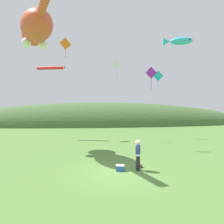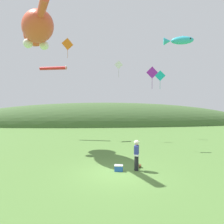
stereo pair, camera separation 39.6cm
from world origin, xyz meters
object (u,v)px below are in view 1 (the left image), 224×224
at_px(kite_diamond_orange, 65,44).
at_px(festival_attendant, 138,154).
at_px(kite_spool, 141,166).
at_px(kite_giant_cat, 36,29).
at_px(kite_diamond_teal, 158,76).
at_px(kite_diamond_violet, 151,73).
at_px(kite_tube_streamer, 51,68).
at_px(picnic_cooler, 120,168).
at_px(kite_fish_windsock, 178,41).
at_px(kite_diamond_white, 117,65).

bearing_deg(kite_diamond_orange, festival_attendant, -64.33).
distance_m(festival_attendant, kite_spool, 1.04).
bearing_deg(kite_giant_cat, kite_diamond_teal, 26.65).
relative_size(kite_diamond_orange, kite_diamond_violet, 1.18).
distance_m(kite_tube_streamer, kite_diamond_teal, 12.29).
bearing_deg(picnic_cooler, kite_giant_cat, 139.00).
bearing_deg(kite_diamond_violet, kite_diamond_orange, 142.86).
bearing_deg(festival_attendant, kite_diamond_orange, 115.67).
bearing_deg(kite_fish_windsock, kite_diamond_white, 123.85).
height_order(kite_spool, kite_giant_cat, kite_giant_cat).
distance_m(kite_tube_streamer, kite_diamond_violet, 11.67).
bearing_deg(festival_attendant, kite_tube_streamer, 121.56).
bearing_deg(kite_giant_cat, kite_fish_windsock, -5.58).
distance_m(kite_diamond_orange, kite_diamond_teal, 11.22).
height_order(picnic_cooler, kite_diamond_orange, kite_diamond_orange).
relative_size(kite_fish_windsock, kite_diamond_violet, 1.23).
xyz_separation_m(festival_attendant, kite_diamond_teal, (4.91, 11.34, 6.18)).
bearing_deg(picnic_cooler, festival_attendant, 0.13).
height_order(kite_diamond_teal, kite_diamond_violet, kite_diamond_teal).
xyz_separation_m(kite_fish_windsock, kite_diamond_violet, (-1.71, 1.52, -2.32)).
xyz_separation_m(festival_attendant, kite_tube_streamer, (-7.33, 11.94, 7.01)).
distance_m(kite_spool, kite_giant_cat, 13.18).
height_order(kite_spool, kite_diamond_orange, kite_diamond_orange).
relative_size(kite_spool, kite_tube_streamer, 0.07).
relative_size(picnic_cooler, kite_tube_streamer, 0.17).
xyz_separation_m(picnic_cooler, kite_diamond_white, (1.04, 10.39, 7.95)).
bearing_deg(kite_tube_streamer, kite_diamond_white, -11.96).
bearing_deg(kite_diamond_white, kite_giant_cat, -144.49).
height_order(festival_attendant, kite_diamond_violet, kite_diamond_violet).
distance_m(picnic_cooler, kite_diamond_orange, 16.54).
bearing_deg(kite_diamond_orange, kite_fish_windsock, -37.94).
distance_m(festival_attendant, kite_diamond_white, 12.62).
bearing_deg(kite_diamond_orange, kite_diamond_violet, -37.14).
distance_m(kite_tube_streamer, kite_diamond_orange, 3.18).
bearing_deg(kite_tube_streamer, festival_attendant, -58.44).
relative_size(picnic_cooler, kite_diamond_orange, 0.23).
distance_m(picnic_cooler, kite_tube_streamer, 15.58).
distance_m(kite_giant_cat, kite_tube_streamer, 6.92).
height_order(kite_diamond_white, kite_diamond_violet, kite_diamond_white).
height_order(kite_tube_streamer, kite_diamond_white, kite_diamond_white).
bearing_deg(picnic_cooler, kite_spool, 20.79).
distance_m(kite_spool, kite_fish_windsock, 10.29).
height_order(picnic_cooler, kite_giant_cat, kite_giant_cat).
height_order(kite_giant_cat, kite_fish_windsock, kite_giant_cat).
height_order(festival_attendant, picnic_cooler, festival_attendant).
xyz_separation_m(festival_attendant, kite_fish_windsock, (4.15, 4.19, 7.97)).
bearing_deg(festival_attendant, kite_spool, 58.35).
bearing_deg(kite_diamond_white, kite_diamond_teal, 11.00).
xyz_separation_m(kite_diamond_white, kite_diamond_violet, (2.44, -4.68, -1.53)).
height_order(festival_attendant, kite_diamond_orange, kite_diamond_orange).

